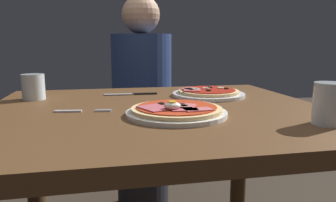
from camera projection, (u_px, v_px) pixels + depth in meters
dining_table at (159, 147)px, 1.00m from camera, size 1.00×0.90×0.75m
pizza_foreground at (177, 111)px, 0.87m from camera, size 0.27×0.27×0.05m
pizza_across_left at (208, 93)px, 1.19m from camera, size 0.26×0.26×0.03m
water_glass_near at (329, 107)px, 0.77m from camera, size 0.08×0.08×0.10m
water_glass_far at (34, 89)px, 1.11m from camera, size 0.08×0.08×0.09m
fork at (78, 111)px, 0.92m from camera, size 0.16×0.03×0.00m
knife at (135, 94)px, 1.22m from camera, size 0.20×0.03×0.01m
diner_person at (142, 112)px, 1.80m from camera, size 0.32×0.32×1.18m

